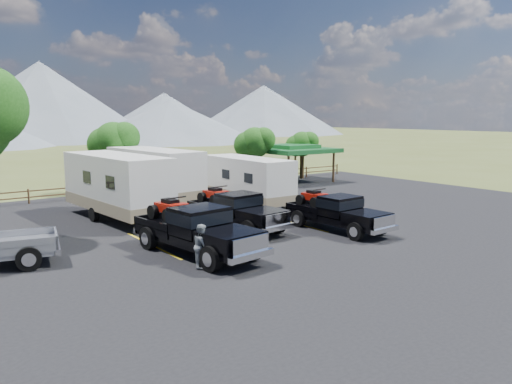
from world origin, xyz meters
TOP-DOWN VIEW (x-y plane):
  - ground at (0.00, 0.00)m, footprint 320.00×320.00m
  - asphalt_lot at (0.00, 3.00)m, footprint 44.00×34.00m
  - stall_lines at (0.00, 4.00)m, footprint 12.12×5.50m
  - tree_ne_a at (8.97, 17.01)m, footprint 3.11×2.92m
  - tree_ne_b at (14.98, 18.01)m, footprint 2.77×2.59m
  - tree_north at (-2.03, 19.02)m, footprint 3.46×3.24m
  - rail_fence at (2.00, 18.50)m, footprint 36.12×0.12m
  - pavilion at (13.00, 17.00)m, footprint 6.20×6.20m
  - rig_left at (-5.13, 1.68)m, footprint 3.00×6.88m
  - rig_center at (-1.23, 4.58)m, footprint 2.65×6.29m
  - rig_right at (2.64, 1.38)m, footprint 2.28×5.91m
  - trailer_left at (-5.15, 10.30)m, footprint 3.33×10.26m
  - trailer_center at (-1.40, 13.68)m, footprint 3.32×10.18m
  - trailer_right at (2.87, 9.37)m, footprint 2.38×8.80m
  - person_a at (-4.78, 1.84)m, footprint 0.79×0.66m
  - person_b at (-5.83, -0.06)m, footprint 0.98×1.02m

SIDE VIEW (x-z plane):
  - ground at x=0.00m, z-range 0.00..0.00m
  - asphalt_lot at x=0.00m, z-range 0.00..0.04m
  - stall_lines at x=0.00m, z-range 0.04..0.05m
  - rail_fence at x=2.00m, z-range 0.11..1.11m
  - person_b at x=-5.83m, z-range 0.04..1.70m
  - person_a at x=-4.78m, z-range 0.04..1.87m
  - rig_right at x=2.64m, z-range 0.00..1.95m
  - rig_center at x=-1.23m, z-range 0.00..2.05m
  - rig_left at x=-5.13m, z-range 0.00..2.23m
  - trailer_right at x=2.87m, z-range 0.11..3.18m
  - trailer_center at x=-1.40m, z-range 0.12..3.64m
  - trailer_left at x=-5.15m, z-range 0.12..3.67m
  - pavilion at x=13.00m, z-range 1.18..4.40m
  - tree_ne_b at x=14.98m, z-range 0.99..5.26m
  - tree_ne_a at x=8.97m, z-range 1.10..5.86m
  - tree_north at x=-2.03m, z-range 1.21..6.46m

